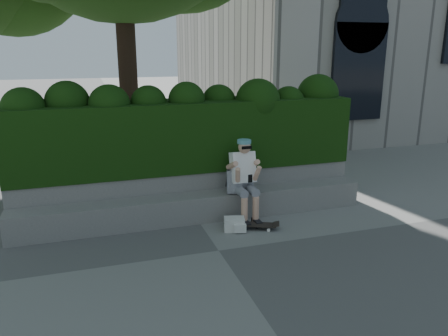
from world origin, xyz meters
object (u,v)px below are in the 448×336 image
object	(u,v)px
person	(244,177)
backpack_ground	(234,224)
skateboard	(252,225)
backpack_plaid	(235,182)

from	to	relation	value
person	backpack_ground	xyz separation A→B (m)	(-0.32, -0.44, -0.65)
skateboard	backpack_ground	xyz separation A→B (m)	(-0.29, 0.02, 0.04)
skateboard	person	bearing A→B (deg)	110.94
person	skateboard	bearing A→B (deg)	-93.59
backpack_plaid	backpack_ground	bearing A→B (deg)	-95.82
person	backpack_ground	size ratio (longest dim) A/B	4.24
skateboard	backpack_plaid	distance (m)	0.80
backpack_plaid	backpack_ground	world-z (taller)	backpack_plaid
backpack_plaid	backpack_ground	xyz separation A→B (m)	(-0.18, -0.52, -0.54)
skateboard	backpack_plaid	world-z (taller)	backpack_plaid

